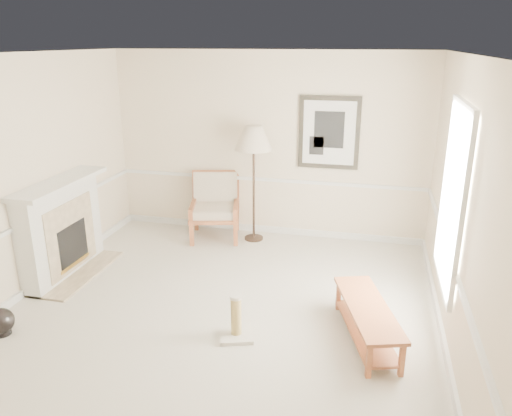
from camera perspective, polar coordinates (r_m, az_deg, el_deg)
The scene contains 8 objects.
ground at distance 5.93m, azimuth -4.45°, elevation -12.15°, with size 5.50×5.50×0.00m, color silver.
room at distance 5.26m, azimuth -3.26°, elevation 5.81°, with size 5.04×5.54×2.92m.
fireplace at distance 7.13m, azimuth -21.29°, elevation -2.25°, with size 0.64×1.64×1.31m.
floor_vase at distance 6.15m, azimuth -27.15°, elevation -11.51°, with size 0.28×0.28×0.83m.
armchair at distance 8.03m, azimuth -4.70°, elevation 0.60°, with size 0.94×0.98×1.02m.
floor_lamp at distance 7.56m, azimuth -0.27°, elevation 7.63°, with size 0.59×0.59×1.82m.
bench at distance 5.50m, azimuth 12.59°, elevation -12.06°, with size 0.81×1.45×0.40m.
scratching_post at distance 5.47m, azimuth -2.28°, elevation -13.09°, with size 0.44×0.44×0.50m.
Camera 1 is at (1.62, -4.83, 3.04)m, focal length 35.00 mm.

